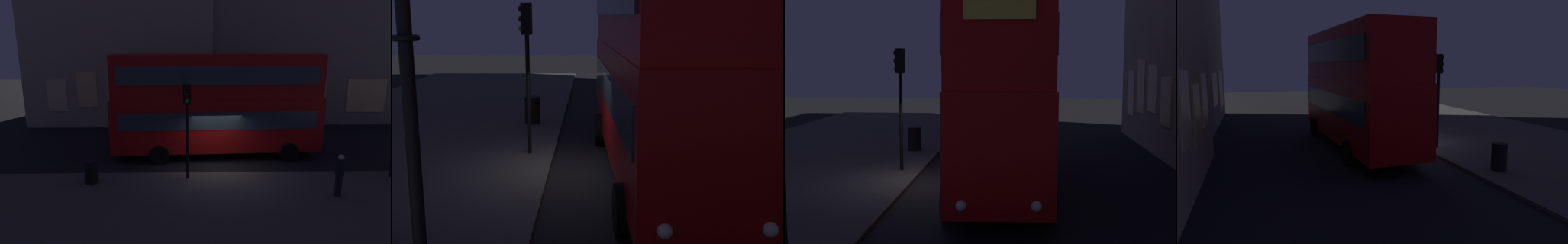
# 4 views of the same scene
# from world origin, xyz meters

# --- Properties ---
(ground_plane) EXTENTS (80.00, 80.00, 0.00)m
(ground_plane) POSITION_xyz_m (0.00, 0.00, 0.00)
(ground_plane) COLOR black
(sidewalk_slab) EXTENTS (44.00, 9.72, 0.12)m
(sidewalk_slab) POSITION_xyz_m (0.00, -5.46, 0.06)
(sidewalk_slab) COLOR #4C4944
(sidewalk_slab) RESTS_ON ground
(building_with_clock) EXTENTS (13.39, 8.92, 15.78)m
(building_with_clock) POSITION_xyz_m (-6.40, 12.78, 7.89)
(building_with_clock) COLOR tan
(building_with_clock) RESTS_ON ground
(building_plain_facade) EXTENTS (16.73, 8.21, 17.91)m
(building_plain_facade) POSITION_xyz_m (7.21, 12.87, 8.96)
(building_plain_facade) COLOR gray
(building_plain_facade) RESTS_ON ground
(double_decker_bus) EXTENTS (11.09, 3.14, 5.48)m
(double_decker_bus) POSITION_xyz_m (0.06, 2.16, 3.05)
(double_decker_bus) COLOR #B20F0F
(double_decker_bus) RESTS_ON ground
(traffic_light_near_kerb) EXTENTS (0.34, 0.37, 4.23)m
(traffic_light_near_kerb) POSITION_xyz_m (-1.46, -1.30, 3.15)
(traffic_light_near_kerb) COLOR black
(traffic_light_near_kerb) RESTS_ON sidewalk_slab
(pedestrian) EXTENTS (0.33, 0.33, 1.72)m
(pedestrian) POSITION_xyz_m (4.50, -3.18, 1.01)
(pedestrian) COLOR black
(pedestrian) RESTS_ON sidewalk_slab
(litter_bin) EXTENTS (0.56, 0.56, 0.98)m
(litter_bin) POSITION_xyz_m (-5.63, -1.67, 0.61)
(litter_bin) COLOR black
(litter_bin) RESTS_ON sidewalk_slab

